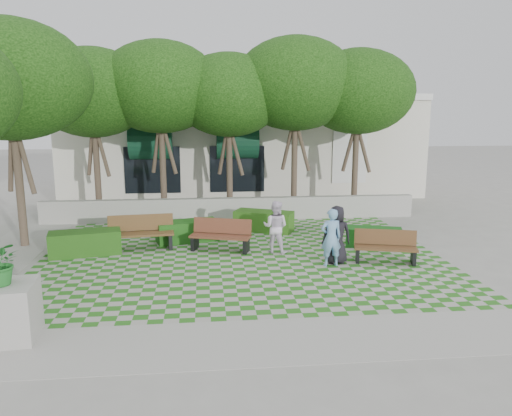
{
  "coord_description": "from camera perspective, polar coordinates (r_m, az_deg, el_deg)",
  "views": [
    {
      "loc": [
        -1.08,
        -13.57,
        4.4
      ],
      "look_at": [
        0.5,
        1.5,
        1.4
      ],
      "focal_mm": 35.0,
      "sensor_mm": 36.0,
      "label": 1
    }
  ],
  "objects": [
    {
      "name": "bench_west",
      "position": [
        16.36,
        -13.01,
        -2.81
      ],
      "size": [
        2.12,
        0.89,
        1.08
      ],
      "rotation": [
        0.0,
        0.0,
        0.1
      ],
      "color": "#53381C",
      "rests_on": "ground"
    },
    {
      "name": "hedge_midright",
      "position": [
        18.33,
        0.89,
        -1.51
      ],
      "size": [
        2.27,
        1.65,
        0.74
      ],
      "primitive_type": "cube",
      "rotation": [
        0.0,
        0.0,
        -0.43
      ],
      "color": "#255316",
      "rests_on": "ground"
    },
    {
      "name": "ground",
      "position": [
        14.31,
        -1.38,
        -6.72
      ],
      "size": [
        90.0,
        90.0,
        0.0
      ],
      "primitive_type": "plane",
      "color": "gray",
      "rests_on": "ground"
    },
    {
      "name": "person_white",
      "position": [
        15.49,
        2.24,
        -2.18
      ],
      "size": [
        0.98,
        0.89,
        1.64
      ],
      "primitive_type": "imported",
      "rotation": [
        0.0,
        0.0,
        2.73
      ],
      "color": "white",
      "rests_on": "ground"
    },
    {
      "name": "planter_front",
      "position": [
        10.88,
        -26.79,
        -9.35
      ],
      "size": [
        1.21,
        1.21,
        1.98
      ],
      "rotation": [
        0.0,
        0.0,
        0.09
      ],
      "color": "#9E9B93",
      "rests_on": "ground"
    },
    {
      "name": "hedge_east",
      "position": [
        16.72,
        13.29,
        -3.27
      ],
      "size": [
        1.9,
        1.2,
        0.62
      ],
      "primitive_type": "cube",
      "rotation": [
        0.0,
        0.0,
        -0.3
      ],
      "color": "#134815",
      "rests_on": "ground"
    },
    {
      "name": "hedge_west",
      "position": [
        16.24,
        -18.93,
        -3.79
      ],
      "size": [
        2.25,
        1.27,
        0.74
      ],
      "primitive_type": "cube",
      "rotation": [
        0.0,
        0.0,
        0.21
      ],
      "color": "#1D4913",
      "rests_on": "ground"
    },
    {
      "name": "sidewalk_south",
      "position": [
        9.96,
        0.88,
        -14.99
      ],
      "size": [
        16.0,
        2.0,
        0.01
      ],
      "primitive_type": "cube",
      "color": "#9E9B93",
      "rests_on": "ground"
    },
    {
      "name": "hedge_midleft",
      "position": [
        17.03,
        -7.86,
        -2.64
      ],
      "size": [
        2.18,
        1.32,
        0.71
      ],
      "primitive_type": "cube",
      "rotation": [
        0.0,
        0.0,
        0.27
      ],
      "color": "#184B14",
      "rests_on": "ground"
    },
    {
      "name": "tree_row",
      "position": [
        19.56,
        -8.5,
        13.36
      ],
      "size": [
        17.7,
        13.4,
        7.41
      ],
      "color": "#47382B",
      "rests_on": "ground"
    },
    {
      "name": "bench_east",
      "position": [
        15.07,
        14.57,
        -4.36
      ],
      "size": [
        1.88,
        1.04,
        0.94
      ],
      "rotation": [
        0.0,
        0.0,
        -0.26
      ],
      "color": "#54351C",
      "rests_on": "ground"
    },
    {
      "name": "retaining_wall",
      "position": [
        20.19,
        -2.8,
        -0.1
      ],
      "size": [
        15.0,
        0.36,
        0.9
      ],
      "primitive_type": "cube",
      "color": "#9E9B93",
      "rests_on": "ground"
    },
    {
      "name": "lawn",
      "position": [
        15.26,
        -1.68,
        -5.54
      ],
      "size": [
        12.0,
        12.0,
        0.0
      ],
      "primitive_type": "plane",
      "color": "#2B721E",
      "rests_on": "ground"
    },
    {
      "name": "person_dark",
      "position": [
        14.59,
        9.2,
        -3.03
      ],
      "size": [
        0.85,
        0.57,
        1.7
      ],
      "primitive_type": "imported",
      "rotation": [
        0.0,
        0.0,
        3.1
      ],
      "color": "black",
      "rests_on": "ground"
    },
    {
      "name": "person_blue",
      "position": [
        14.31,
        8.57,
        -3.36
      ],
      "size": [
        0.64,
        0.45,
        1.67
      ],
      "primitive_type": "imported",
      "rotation": [
        0.0,
        0.0,
        3.22
      ],
      "color": "#74A5D3",
      "rests_on": "ground"
    },
    {
      "name": "building",
      "position": [
        27.79,
        -1.82,
        7.31
      ],
      "size": [
        18.0,
        8.92,
        5.15
      ],
      "color": "beige",
      "rests_on": "ground"
    },
    {
      "name": "bench_mid",
      "position": [
        15.82,
        -4.04,
        -3.17
      ],
      "size": [
        2.0,
        1.19,
        1.0
      ],
      "rotation": [
        0.0,
        0.0,
        -0.32
      ],
      "color": "brown",
      "rests_on": "ground"
    }
  ]
}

